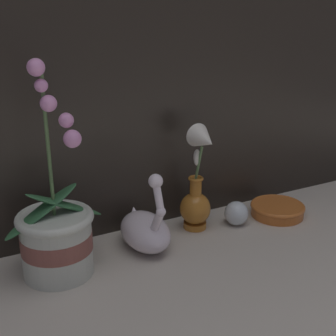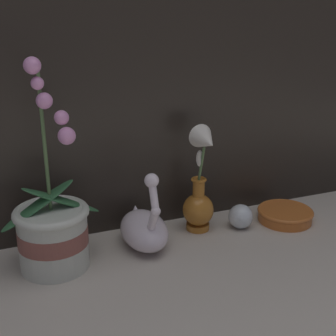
{
  "view_description": "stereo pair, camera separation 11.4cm",
  "coord_description": "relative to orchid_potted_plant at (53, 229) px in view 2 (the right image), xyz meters",
  "views": [
    {
      "loc": [
        -0.54,
        -0.84,
        0.59
      ],
      "look_at": [
        -0.04,
        0.11,
        0.2
      ],
      "focal_mm": 50.0,
      "sensor_mm": 36.0,
      "label": 1
    },
    {
      "loc": [
        -0.43,
        -0.89,
        0.59
      ],
      "look_at": [
        -0.04,
        0.11,
        0.2
      ],
      "focal_mm": 50.0,
      "sensor_mm": 36.0,
      "label": 2
    }
  ],
  "objects": [
    {
      "name": "ground_plane",
      "position": [
        0.33,
        -0.09,
        -0.1
      ],
      "size": [
        2.8,
        2.8,
        0.0
      ],
      "primitive_type": "plane",
      "color": "#BCB2A3"
    },
    {
      "name": "orchid_potted_plant",
      "position": [
        0.0,
        0.0,
        0.0
      ],
      "size": [
        0.23,
        0.17,
        0.48
      ],
      "color": "beige",
      "rests_on": "ground_plane"
    },
    {
      "name": "swan_figurine",
      "position": [
        0.22,
        0.02,
        -0.04
      ],
      "size": [
        0.11,
        0.2,
        0.22
      ],
      "color": "white",
      "rests_on": "ground_plane"
    },
    {
      "name": "blue_vase",
      "position": [
        0.39,
        0.04,
        0.02
      ],
      "size": [
        0.08,
        0.12,
        0.29
      ],
      "color": "#B26B23",
      "rests_on": "ground_plane"
    },
    {
      "name": "glass_sphere",
      "position": [
        0.5,
        0.01,
        -0.06
      ],
      "size": [
        0.07,
        0.07,
        0.07
      ],
      "color": "silver",
      "rests_on": "ground_plane"
    },
    {
      "name": "amber_dish",
      "position": [
        0.64,
        0.01,
        -0.08
      ],
      "size": [
        0.16,
        0.16,
        0.03
      ],
      "color": "#C66628",
      "rests_on": "ground_plane"
    }
  ]
}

